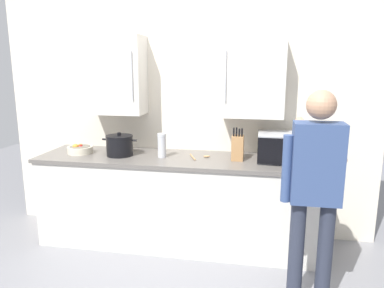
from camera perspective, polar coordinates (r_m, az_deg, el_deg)
name	(u,v)px	position (r m, az deg, el deg)	size (l,w,h in m)	color
ground_plane	(158,285)	(3.24, -5.34, -21.22)	(9.56, 9.56, 0.00)	gray
back_wall_tiled	(185,100)	(3.82, -1.13, 6.92)	(3.96, 0.44, 2.72)	beige
counter_unit	(178,201)	(3.71, -2.17, -8.88)	(2.78, 0.71, 0.90)	beige
microwave_oven	(282,147)	(3.51, 13.96, -0.52)	(0.49, 0.41, 0.26)	#B7BABF
thermos_flask	(162,145)	(3.56, -4.75, -0.20)	(0.09, 0.09, 0.24)	#B7BABF
knife_block	(238,148)	(3.48, 7.17, -0.56)	(0.11, 0.15, 0.32)	#A37547
fruit_bowl	(80,149)	(3.90, -17.18, -0.79)	(0.25, 0.25, 0.10)	beige
stock_pot	(120,145)	(3.69, -11.30, -0.22)	(0.36, 0.27, 0.23)	black
wooden_spoon	(200,157)	(3.56, 1.24, -1.98)	(0.22, 0.21, 0.02)	tan
person_figure	(314,183)	(2.70, 18.68, -5.87)	(0.44, 0.63, 1.62)	#282D3D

